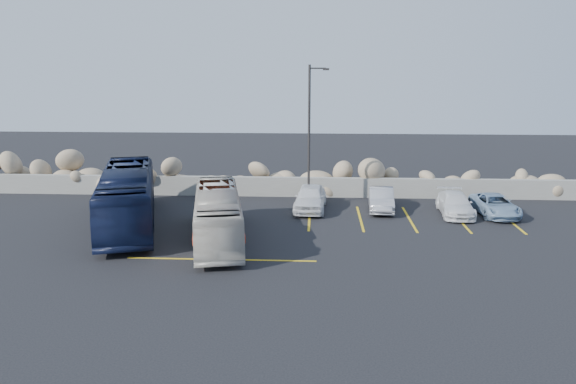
{
  "coord_description": "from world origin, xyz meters",
  "views": [
    {
      "loc": [
        2.99,
        -21.94,
        7.97
      ],
      "look_at": [
        1.61,
        4.0,
        2.08
      ],
      "focal_mm": 35.0,
      "sensor_mm": 36.0,
      "label": 1
    }
  ],
  "objects_px": {
    "car_b": "(381,199)",
    "tour_coach": "(127,198)",
    "vintage_bus": "(218,216)",
    "car_a": "(310,198)",
    "car_d": "(495,205)",
    "lamppost": "(310,132)",
    "car_c": "(455,204)"
  },
  "relations": [
    {
      "from": "vintage_bus",
      "to": "car_d",
      "type": "distance_m",
      "value": 15.19
    },
    {
      "from": "tour_coach",
      "to": "car_c",
      "type": "bearing_deg",
      "value": -5.68
    },
    {
      "from": "car_c",
      "to": "car_d",
      "type": "distance_m",
      "value": 2.14
    },
    {
      "from": "car_b",
      "to": "tour_coach",
      "type": "bearing_deg",
      "value": -159.75
    },
    {
      "from": "vintage_bus",
      "to": "car_c",
      "type": "xyz_separation_m",
      "value": [
        12.09,
        5.27,
        -0.61
      ]
    },
    {
      "from": "vintage_bus",
      "to": "car_c",
      "type": "distance_m",
      "value": 13.2
    },
    {
      "from": "car_a",
      "to": "car_b",
      "type": "xyz_separation_m",
      "value": [
        3.98,
        0.24,
        -0.09
      ]
    },
    {
      "from": "car_a",
      "to": "car_d",
      "type": "bearing_deg",
      "value": 0.58
    },
    {
      "from": "car_b",
      "to": "car_d",
      "type": "relative_size",
      "value": 0.94
    },
    {
      "from": "vintage_bus",
      "to": "car_a",
      "type": "distance_m",
      "value": 7.18
    },
    {
      "from": "car_b",
      "to": "lamppost",
      "type": "bearing_deg",
      "value": 174.95
    },
    {
      "from": "lamppost",
      "to": "car_b",
      "type": "height_order",
      "value": "lamppost"
    },
    {
      "from": "lamppost",
      "to": "car_d",
      "type": "height_order",
      "value": "lamppost"
    },
    {
      "from": "vintage_bus",
      "to": "car_a",
      "type": "xyz_separation_m",
      "value": [
        4.19,
        5.8,
        -0.48
      ]
    },
    {
      "from": "tour_coach",
      "to": "car_a",
      "type": "relative_size",
      "value": 2.52
    },
    {
      "from": "vintage_bus",
      "to": "car_a",
      "type": "bearing_deg",
      "value": 43.3
    },
    {
      "from": "lamppost",
      "to": "car_b",
      "type": "distance_m",
      "value": 5.49
    },
    {
      "from": "vintage_bus",
      "to": "car_d",
      "type": "xyz_separation_m",
      "value": [
        14.23,
        5.27,
        -0.63
      ]
    },
    {
      "from": "vintage_bus",
      "to": "car_c",
      "type": "height_order",
      "value": "vintage_bus"
    },
    {
      "from": "vintage_bus",
      "to": "car_b",
      "type": "height_order",
      "value": "vintage_bus"
    },
    {
      "from": "car_b",
      "to": "car_d",
      "type": "bearing_deg",
      "value": -3.58
    },
    {
      "from": "car_a",
      "to": "car_c",
      "type": "relative_size",
      "value": 1.04
    },
    {
      "from": "lamppost",
      "to": "car_c",
      "type": "height_order",
      "value": "lamppost"
    },
    {
      "from": "car_a",
      "to": "tour_coach",
      "type": "bearing_deg",
      "value": -154.47
    },
    {
      "from": "car_d",
      "to": "car_a",
      "type": "bearing_deg",
      "value": 173.9
    },
    {
      "from": "car_b",
      "to": "car_c",
      "type": "distance_m",
      "value": 3.99
    },
    {
      "from": "car_b",
      "to": "car_d",
      "type": "distance_m",
      "value": 6.11
    },
    {
      "from": "car_a",
      "to": "car_d",
      "type": "distance_m",
      "value": 10.05
    },
    {
      "from": "lamppost",
      "to": "vintage_bus",
      "type": "distance_m",
      "value": 8.43
    },
    {
      "from": "tour_coach",
      "to": "car_c",
      "type": "relative_size",
      "value": 2.61
    },
    {
      "from": "car_d",
      "to": "car_c",
      "type": "bearing_deg",
      "value": 177.03
    },
    {
      "from": "lamppost",
      "to": "tour_coach",
      "type": "relative_size",
      "value": 0.76
    }
  ]
}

